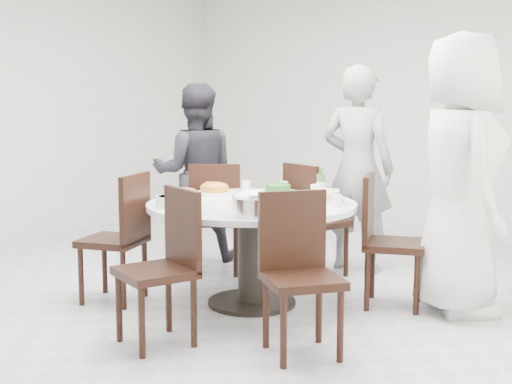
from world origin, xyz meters
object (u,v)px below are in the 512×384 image
Objects in this scene: chair_s at (155,268)px; soup_bowl at (173,201)px; chair_nw at (216,217)px; chair_se at (303,276)px; diner_middle at (358,169)px; rice_bowl at (253,206)px; beverage_bottle at (321,183)px; chair_n at (318,220)px; diner_left at (195,173)px; chair_ne at (394,241)px; dining_table at (252,254)px; chair_sw at (113,238)px; diner_right at (460,175)px.

chair_s reaches higher than soup_bowl.
chair_nw and chair_se have the same top height.
diner_middle is 1.81m from rice_bowl.
diner_middle is at bearing 102.10° from beverage_bottle.
chair_n is 0.54× the size of diner_middle.
chair_nw reaches higher than rice_bowl.
diner_left is at bearing 142.79° from rice_bowl.
chair_ne is 1.00× the size of chair_s.
soup_bowl is (-0.41, -1.84, -0.10)m from diner_middle.
chair_s is at bearing 84.00° from diner_left.
chair_ne is 1.21m from chair_se.
chair_n is at bearing 94.05° from dining_table.
diner_left is (-0.42, 1.36, 0.33)m from chair_sw.
chair_nw is at bearing 36.22° from diner_middle.
dining_table is 0.74m from beverage_bottle.
diner_middle is at bearing 19.72° from diner_right.
chair_n is 1.00× the size of chair_se.
soup_bowl is (0.96, -1.28, -0.02)m from diner_left.
soup_bowl is (-1.16, -1.05, 0.31)m from chair_ne.
beverage_bottle reaches higher than rice_bowl.
soup_bowl is at bearing 78.79° from chair_sw.
dining_table is 1.02m from chair_s.
chair_s is 4.18× the size of beverage_bottle.
rice_bowl is at bearing 100.73° from diner_left.
dining_table is 1.03m from chair_sw.
diner_right reaches higher than chair_se.
soup_bowl is (-0.66, -0.05, -0.02)m from rice_bowl.
beverage_bottle is at bearing 95.97° from diner_middle.
chair_n is at bearing 61.94° from diner_middle.
diner_right is at bearing 136.49° from diner_left.
diner_left is at bearing 61.70° from chair_ne.
chair_ne is at bearing 10.01° from beverage_bottle.
chair_s is (0.91, -0.46, 0.00)m from chair_sw.
diner_left is (-2.52, 0.06, -0.16)m from diner_right.
diner_right is 6.99× the size of rice_bowl.
diner_middle reaches higher than chair_se.
diner_right is at bearing 31.18° from dining_table.
dining_table is at bearing 55.22° from soup_bowl.
chair_ne is 0.54× the size of diner_middle.
diner_middle is (0.04, 2.39, 0.41)m from chair_s.
beverage_bottle is (0.34, -0.50, 0.39)m from chair_n.
chair_sw and chair_se have the same top height.
diner_right is (0.40, 0.16, 0.49)m from chair_ne.
chair_ne and chair_sw have the same top height.
soup_bowl is at bearing -176.04° from rice_bowl.
chair_s is at bearing -87.49° from dining_table.
chair_nw is at bearing 53.68° from diner_right.
chair_ne is at bearing 127.53° from diner_middle.
rice_bowl is (0.34, -0.42, 0.43)m from dining_table.
beverage_bottle is (0.19, -0.89, -0.02)m from diner_middle.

